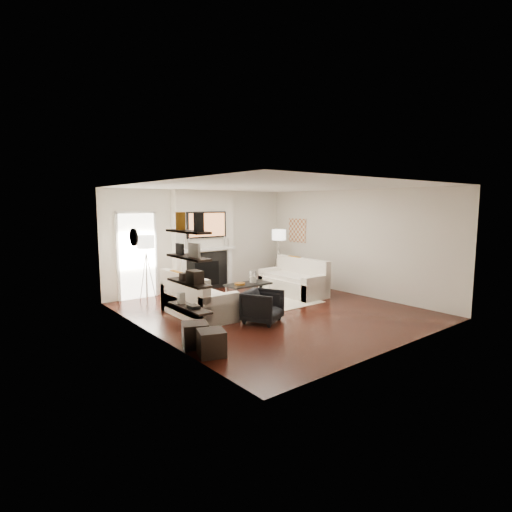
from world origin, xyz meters
TOP-DOWN VIEW (x-y plane):
  - room_envelope at (0.00, 0.00)m, footprint 6.00×6.00m
  - chimney_breast at (0.00, 2.88)m, footprint 1.80×0.25m
  - fireplace_surround at (0.00, 2.74)m, footprint 1.30×0.02m
  - firebox at (0.00, 2.73)m, footprint 0.75×0.02m
  - mantel_pilaster_l at (-0.72, 2.71)m, footprint 0.12×0.08m
  - mantel_pilaster_r at (0.72, 2.71)m, footprint 0.12×0.08m
  - mantel_shelf at (0.00, 2.69)m, footprint 1.70×0.18m
  - tv_body at (0.00, 2.71)m, footprint 1.20×0.06m
  - tv_screen at (0.00, 2.68)m, footprint 1.10×0.00m
  - candlestick_l_tall at (-0.55, 2.70)m, footprint 0.04×0.04m
  - candlestick_l_short at (-0.68, 2.70)m, footprint 0.04×0.04m
  - candlestick_r_tall at (0.55, 2.70)m, footprint 0.04×0.04m
  - candlestick_r_short at (0.68, 2.70)m, footprint 0.04×0.04m
  - hallway_panel at (-1.85, 2.98)m, footprint 0.90×0.02m
  - door_trim_l at (-2.33, 2.96)m, footprint 0.06×0.06m
  - door_trim_r at (-1.37, 2.96)m, footprint 0.06×0.06m
  - door_trim_top at (-1.85, 2.96)m, footprint 1.02×0.06m
  - rug at (0.19, 0.79)m, footprint 2.60×2.00m
  - loveseat_left_base at (-1.49, 0.67)m, footprint 0.85×1.80m
  - loveseat_left_back at (-1.82, 0.67)m, footprint 0.18×1.80m
  - loveseat_left_arm_n at (-1.49, -0.14)m, footprint 0.85×0.18m
  - loveseat_left_arm_s at (-1.49, 1.48)m, footprint 0.85×0.18m
  - loveseat_left_cushion at (-1.44, 0.67)m, footprint 0.63×1.44m
  - pillow_left_orange at (-1.82, 0.97)m, footprint 0.10×0.42m
  - pillow_left_charcoal at (-1.82, 0.37)m, footprint 0.10×0.40m
  - loveseat_right_base at (1.44, 0.88)m, footprint 0.85×1.80m
  - loveseat_right_back at (1.78, 0.88)m, footprint 0.18×1.80m
  - loveseat_right_arm_n at (1.44, 0.07)m, footprint 0.85×0.18m
  - loveseat_right_arm_s at (1.44, 1.69)m, footprint 0.85×0.18m
  - loveseat_right_cushion at (1.39, 0.88)m, footprint 0.63×1.44m
  - pillow_right_orange at (1.78, 1.18)m, footprint 0.10×0.42m
  - pillow_right_charcoal at (1.78, 0.58)m, footprint 0.10×0.40m
  - coffee_table at (0.14, 1.08)m, footprint 1.10×0.55m
  - coffee_leg_nw at (-0.36, 0.86)m, footprint 0.02×0.02m
  - coffee_leg_ne at (0.64, 0.86)m, footprint 0.02×0.02m
  - coffee_leg_sw at (-0.36, 1.30)m, footprint 0.02×0.02m
  - coffee_leg_se at (0.64, 1.30)m, footprint 0.02×0.02m
  - hurricane_glass at (0.29, 1.08)m, footprint 0.18×0.18m
  - hurricane_candle at (0.29, 1.08)m, footprint 0.11×0.11m
  - copper_bowl at (-0.11, 1.08)m, footprint 0.26×0.26m
  - armchair at (-0.73, -0.53)m, footprint 0.89×0.87m
  - lamp_left_post at (-1.85, 2.43)m, footprint 0.02×0.02m
  - lamp_left_shade at (-1.85, 2.43)m, footprint 0.40×0.40m
  - lamp_left_leg_a at (-1.74, 2.43)m, footprint 0.25×0.02m
  - lamp_left_leg_b at (-1.91, 2.52)m, footprint 0.14×0.22m
  - lamp_left_leg_c at (-1.91, 2.33)m, footprint 0.14×0.22m
  - lamp_right_post at (2.05, 2.11)m, footprint 0.02×0.02m
  - lamp_right_shade at (2.05, 2.11)m, footprint 0.40×0.40m
  - lamp_right_leg_a at (2.16, 2.11)m, footprint 0.25×0.02m
  - lamp_right_leg_b at (2.00, 2.21)m, footprint 0.14×0.22m
  - lamp_right_leg_c at (1.99, 2.02)m, footprint 0.14×0.22m
  - console_top at (2.57, 2.00)m, footprint 0.35×1.20m
  - console_leg_n at (2.57, 1.45)m, footprint 0.30×0.04m
  - console_leg_s at (2.57, 2.55)m, footprint 0.30×0.04m
  - wall_art at (2.73, 2.05)m, footprint 0.03×0.70m
  - shelf_bottom at (-2.62, -1.00)m, footprint 0.25×1.00m
  - shelf_lower at (-2.62, -1.00)m, footprint 0.25×1.00m
  - shelf_upper at (-2.62, -1.00)m, footprint 0.25×1.00m
  - shelf_top at (-2.62, -1.00)m, footprint 0.25×1.00m
  - decor_magfile_a at (-2.62, -1.34)m, footprint 0.12×0.10m
  - decor_magfile_b at (-2.62, -0.77)m, footprint 0.12×0.10m
  - decor_frame_a at (-2.62, -1.19)m, footprint 0.04×0.30m
  - decor_frame_b at (-2.62, -0.72)m, footprint 0.04×0.22m
  - decor_wine_rack at (-2.62, -1.19)m, footprint 0.18×0.25m
  - decor_box_small at (-2.62, -0.88)m, footprint 0.15×0.12m
  - decor_books at (-2.62, -1.13)m, footprint 0.14×0.20m
  - decor_box_tall at (-2.62, -0.73)m, footprint 0.10×0.10m
  - clock_rim at (-2.73, 0.90)m, footprint 0.04×0.34m
  - clock_face at (-2.71, 0.90)m, footprint 0.01×0.29m
  - ottoman_near at (-2.47, -0.90)m, footprint 0.52×0.52m
  - ottoman_far at (-2.47, -1.40)m, footprint 0.51×0.51m

SIDE VIEW (x-z plane):
  - rug at x=0.19m, z-range 0.00..0.01m
  - coffee_leg_nw at x=-0.36m, z-range 0.00..0.38m
  - coffee_leg_ne at x=0.64m, z-range 0.00..0.38m
  - coffee_leg_sw at x=-0.36m, z-range 0.00..0.38m
  - coffee_leg_se at x=0.64m, z-range 0.00..0.38m
  - ottoman_near at x=-2.47m, z-range 0.00..0.40m
  - ottoman_far at x=-2.47m, z-range 0.00..0.40m
  - loveseat_left_base at x=-1.49m, z-range 0.00..0.42m
  - loveseat_right_base at x=1.44m, z-range 0.00..0.42m
  - loveseat_left_arm_n at x=-1.49m, z-range 0.00..0.60m
  - loveseat_left_arm_s at x=-1.49m, z-range 0.00..0.60m
  - loveseat_right_arm_n at x=1.44m, z-range 0.00..0.60m
  - loveseat_right_arm_s at x=1.44m, z-range 0.00..0.60m
  - armchair at x=-0.73m, z-range 0.00..0.70m
  - console_leg_n at x=2.57m, z-range 0.00..0.71m
  - console_leg_s at x=2.57m, z-range 0.00..0.71m
  - coffee_table at x=0.14m, z-range 0.38..0.42m
  - copper_bowl at x=-0.11m, z-range 0.42..0.47m
  - firebox at x=0.00m, z-range 0.12..0.78m
  - loveseat_left_cushion at x=-1.44m, z-range 0.42..0.52m
  - loveseat_right_cushion at x=1.39m, z-range 0.42..0.52m
  - hurricane_candle at x=0.29m, z-range 0.41..0.58m
  - fireplace_surround at x=0.00m, z-range 0.00..1.04m
  - loveseat_left_back at x=-1.82m, z-range 0.13..0.93m
  - loveseat_right_back at x=1.78m, z-range 0.13..0.93m
  - mantel_pilaster_l at x=-0.72m, z-range 0.00..1.10m
  - mantel_pilaster_r at x=0.72m, z-range 0.00..1.10m
  - hurricane_glass at x=0.29m, z-range 0.41..0.71m
  - lamp_left_leg_a at x=-1.74m, z-range -0.02..1.22m
  - lamp_left_leg_b at x=-1.91m, z-range -0.02..1.22m
  - lamp_left_leg_c at x=-1.91m, z-range -0.02..1.22m
  - lamp_right_leg_a at x=2.16m, z-range -0.02..1.22m
  - lamp_right_leg_b at x=2.00m, z-range -0.02..1.22m
  - lamp_right_leg_c at x=1.99m, z-range -0.02..1.22m
  - lamp_left_post at x=-1.85m, z-range 0.00..1.20m
  - lamp_right_post at x=2.05m, z-range 0.00..1.20m
  - shelf_bottom at x=-2.62m, z-range 0.68..0.72m
  - pillow_left_charcoal at x=-1.82m, z-range 0.52..0.92m
  - pillow_right_charcoal at x=1.78m, z-range 0.52..0.92m
  - pillow_left_orange at x=-1.82m, z-range 0.52..0.94m
  - pillow_right_orange at x=1.78m, z-range 0.52..0.94m
  - console_top at x=2.57m, z-range 0.71..0.75m
  - decor_books at x=-2.62m, z-range 0.72..0.77m
  - decor_box_tall at x=-2.62m, z-range 0.72..0.90m
  - door_trim_l at x=-2.33m, z-range -0.03..2.13m
  - door_trim_r at x=-1.37m, z-range -0.03..2.13m
  - hallway_panel at x=-1.85m, z-range 0.00..2.10m
  - shelf_lower at x=-2.62m, z-range 1.08..1.12m
  - mantel_shelf at x=0.00m, z-range 1.09..1.16m
  - decor_box_small at x=-2.62m, z-range 1.12..1.24m
  - decor_wine_rack at x=-2.62m, z-range 1.12..1.32m
  - candlestick_l_short at x=-0.68m, z-range 1.15..1.40m
  - candlestick_r_short at x=0.68m, z-range 1.15..1.40m
  - candlestick_l_tall at x=-0.55m, z-range 1.16..1.45m
  - candlestick_r_tall at x=0.55m, z-range 1.16..1.45m
  - room_envelope at x=0.00m, z-range -1.65..4.35m
  - chimney_breast at x=0.00m, z-range 0.00..2.70m
  - lamp_left_shade at x=-1.85m, z-range 1.30..1.60m
  - lamp_right_shade at x=2.05m, z-range 1.30..1.60m
  - shelf_upper at x=-2.62m, z-range 1.48..1.52m
  - wall_art at x=2.73m, z-range 1.20..1.90m
  - decor_frame_b at x=-2.62m, z-range 1.52..1.70m
  - decor_frame_a at x=-2.62m, z-range 1.52..1.74m
  - clock_rim at x=-2.73m, z-range 1.53..1.87m
  - clock_face at x=-2.71m, z-range 1.55..1.84m
  - tv_screen at x=0.00m, z-range 1.47..2.09m
  - tv_body at x=0.00m, z-range 1.43..2.13m
  - shelf_top at x=-2.62m, z-range 1.88..1.92m
  - decor_magfile_a at x=-2.62m, z-range 1.92..2.20m
  - decor_magfile_b at x=-2.62m, z-range 1.92..2.20m
  - door_trim_top at x=-1.85m, z-range 2.10..2.16m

